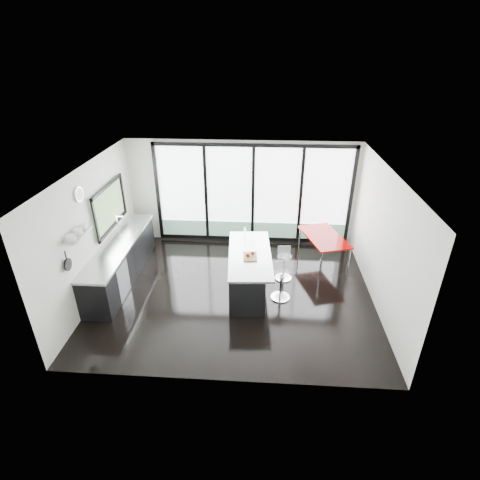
# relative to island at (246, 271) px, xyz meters

# --- Properties ---
(floor) EXTENTS (6.00, 5.00, 0.00)m
(floor) POSITION_rel_island_xyz_m (-0.25, -0.18, -0.45)
(floor) COLOR black
(floor) RESTS_ON ground
(ceiling) EXTENTS (6.00, 5.00, 0.00)m
(ceiling) POSITION_rel_island_xyz_m (-0.25, -0.18, 2.35)
(ceiling) COLOR white
(ceiling) RESTS_ON wall_back
(wall_back) EXTENTS (6.00, 0.09, 2.80)m
(wall_back) POSITION_rel_island_xyz_m (0.02, 2.28, 0.82)
(wall_back) COLOR beige
(wall_back) RESTS_ON ground
(wall_front) EXTENTS (6.00, 0.00, 2.80)m
(wall_front) POSITION_rel_island_xyz_m (-0.25, -2.68, 0.95)
(wall_front) COLOR beige
(wall_front) RESTS_ON ground
(wall_left) EXTENTS (0.26, 5.00, 2.80)m
(wall_left) POSITION_rel_island_xyz_m (-3.23, 0.09, 1.11)
(wall_left) COLOR beige
(wall_left) RESTS_ON ground
(wall_right) EXTENTS (0.00, 5.00, 2.80)m
(wall_right) POSITION_rel_island_xyz_m (2.75, -0.18, 0.95)
(wall_right) COLOR beige
(wall_right) RESTS_ON ground
(counter_cabinets) EXTENTS (0.69, 3.24, 1.36)m
(counter_cabinets) POSITION_rel_island_xyz_m (-2.92, 0.22, 0.01)
(counter_cabinets) COLOR black
(counter_cabinets) RESTS_ON floor
(island) EXTENTS (1.06, 2.22, 1.15)m
(island) POSITION_rel_island_xyz_m (0.00, 0.00, 0.00)
(island) COLOR black
(island) RESTS_ON floor
(bar_stool_near) EXTENTS (0.51, 0.51, 0.65)m
(bar_stool_near) POSITION_rel_island_xyz_m (0.76, -0.34, -0.12)
(bar_stool_near) COLOR silver
(bar_stool_near) RESTS_ON floor
(bar_stool_far) EXTENTS (0.41, 0.41, 0.62)m
(bar_stool_far) POSITION_rel_island_xyz_m (0.85, 0.43, -0.14)
(bar_stool_far) COLOR silver
(bar_stool_far) RESTS_ON floor
(red_table) EXTENTS (1.20, 1.60, 0.76)m
(red_table) POSITION_rel_island_xyz_m (1.84, 1.19, -0.07)
(red_table) COLOR #880200
(red_table) RESTS_ON floor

